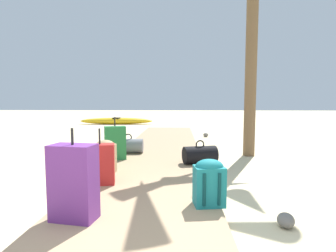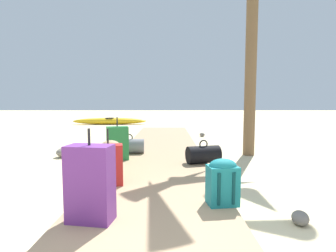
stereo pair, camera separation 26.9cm
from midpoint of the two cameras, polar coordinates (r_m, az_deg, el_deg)
The scene contains 14 objects.
ground_plane at distance 5.76m, azimuth -2.79°, elevation -6.80°, with size 60.00×60.00×0.00m, color beige.
boardwalk at distance 6.71m, azimuth -2.35°, elevation -4.72°, with size 1.77×9.80×0.08m, color tan.
suitcase_green at distance 5.31m, azimuth -11.75°, elevation -3.54°, with size 0.45×0.33×0.82m.
duffel_bag_black at distance 4.96m, azimuth 6.12°, elevation -5.95°, with size 0.65×0.46×0.43m.
suitcase_purple at distance 2.70m, azimuth -18.57°, elevation -11.36°, with size 0.45×0.30×0.87m.
suitcase_red at distance 3.78m, azimuth -14.20°, elevation -7.88°, with size 0.41×0.29×0.76m.
duffel_bag_grey at distance 5.94m, azimuth -9.21°, elevation -4.16°, with size 0.66×0.34×0.42m.
backpack_tan at distance 4.33m, azimuth -13.44°, elevation -6.19°, with size 0.31×0.29×0.52m.
backpack_teal at distance 3.02m, azimuth 9.08°, elevation -11.27°, with size 0.35×0.28×0.50m.
kayak at distance 14.41m, azimuth -12.38°, elevation 1.01°, with size 3.78×0.82×0.35m.
rock_right_far at distance 3.01m, azimuth 23.85°, elevation -17.28°, with size 0.20×0.16×0.14m, color slate.
rock_left_mid at distance 6.34m, azimuth -21.61°, elevation -5.10°, with size 0.34×0.40×0.21m, color gray.
rock_left_far at distance 6.62m, azimuth -19.51°, elevation -5.10°, with size 0.16×0.18×0.09m, color slate.
rock_right_mid at distance 9.26m, azimuth 6.60°, elevation -1.83°, with size 0.18×0.15×0.13m, color slate.
Camera 2 is at (0.17, -1.71, 1.20)m, focal length 29.06 mm.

